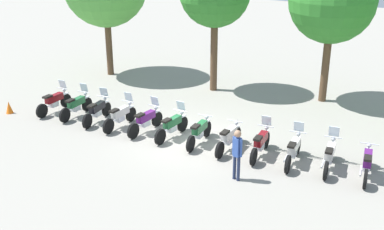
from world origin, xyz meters
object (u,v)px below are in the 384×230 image
at_px(motorcycle_7, 229,138).
at_px(motorcycle_9, 294,150).
at_px(motorcycle_6, 199,132).
at_px(motorcycle_11, 367,163).
at_px(motorcycle_0, 54,101).
at_px(motorcycle_10, 330,155).
at_px(motorcycle_4, 146,120).
at_px(person_0, 237,151).
at_px(motorcycle_5, 172,125).
at_px(motorcycle_2, 97,110).
at_px(motorcycle_1, 76,105).
at_px(tree_2, 332,0).
at_px(motorcycle_3, 120,115).
at_px(traffic_cone, 9,107).
at_px(motorcycle_8, 261,143).

bearing_deg(motorcycle_7, motorcycle_9, -87.74).
distance_m(motorcycle_6, motorcycle_11, 6.16).
bearing_deg(motorcycle_0, motorcycle_10, -89.14).
relative_size(motorcycle_4, person_0, 1.23).
bearing_deg(motorcycle_5, motorcycle_2, 95.76).
height_order(motorcycle_5, person_0, person_0).
height_order(motorcycle_9, motorcycle_10, same).
distance_m(motorcycle_1, motorcycle_9, 9.84).
bearing_deg(motorcycle_1, motorcycle_11, -91.43).
bearing_deg(motorcycle_11, motorcycle_10, 83.75).
relative_size(motorcycle_1, motorcycle_5, 1.00).
bearing_deg(motorcycle_0, motorcycle_7, -90.17).
distance_m(motorcycle_1, tree_2, 12.41).
height_order(motorcycle_3, tree_2, tree_2).
xyz_separation_m(motorcycle_9, traffic_cone, (-12.77, -1.45, -0.24)).
height_order(motorcycle_10, tree_2, tree_2).
height_order(motorcycle_6, motorcycle_9, motorcycle_9).
xyz_separation_m(motorcycle_0, person_0, (9.81, -1.78, 0.54)).
bearing_deg(motorcycle_3, motorcycle_11, -86.96).
distance_m(motorcycle_8, person_0, 2.15).
bearing_deg(motorcycle_0, motorcycle_4, -90.12).
distance_m(motorcycle_4, motorcycle_11, 8.61).
bearing_deg(motorcycle_4, motorcycle_8, -83.34).
height_order(motorcycle_3, motorcycle_5, same).
height_order(motorcycle_9, motorcycle_11, motorcycle_9).
distance_m(motorcycle_2, motorcycle_4, 2.47).
bearing_deg(motorcycle_2, motorcycle_5, -96.02).
height_order(motorcycle_2, motorcycle_5, same).
bearing_deg(motorcycle_5, tree_2, -25.45).
bearing_deg(person_0, tree_2, -166.52).
bearing_deg(motorcycle_9, motorcycle_6, 87.54).
distance_m(motorcycle_5, tree_2, 9.40).
height_order(motorcycle_3, motorcycle_7, motorcycle_3).
xyz_separation_m(motorcycle_4, tree_2, (5.32, 7.34, 4.29)).
bearing_deg(motorcycle_8, motorcycle_6, 88.94).
bearing_deg(tree_2, motorcycle_4, -125.94).
relative_size(person_0, tree_2, 0.26).
bearing_deg(traffic_cone, motorcycle_4, 10.57).
xyz_separation_m(motorcycle_1, motorcycle_2, (1.23, -0.05, 0.00)).
bearing_deg(motorcycle_2, motorcycle_11, -95.35).
xyz_separation_m(motorcycle_10, motorcycle_11, (1.23, 0.04, -0.01)).
height_order(motorcycle_0, tree_2, tree_2).
bearing_deg(motorcycle_2, motorcycle_8, -95.83).
bearing_deg(traffic_cone, motorcycle_5, 9.25).
distance_m(motorcycle_4, motorcycle_8, 4.92).
distance_m(motorcycle_3, motorcycle_7, 4.92).
height_order(motorcycle_2, motorcycle_4, same).
distance_m(motorcycle_0, motorcycle_4, 4.93).
height_order(motorcycle_1, motorcycle_7, motorcycle_1).
bearing_deg(motorcycle_4, tree_2, -31.50).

